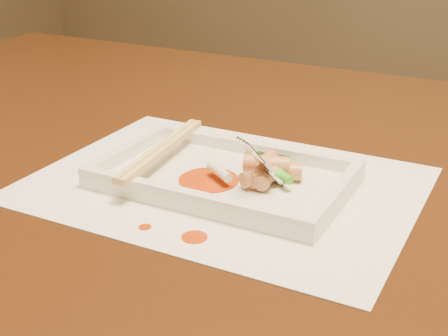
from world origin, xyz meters
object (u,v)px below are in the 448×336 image
at_px(table, 204,218).
at_px(placemat, 224,184).
at_px(chopstick_a, 158,148).
at_px(fork, 295,115).
at_px(plate_base, 224,180).

relative_size(table, placemat, 3.50).
height_order(chopstick_a, fork, fork).
xyz_separation_m(table, plate_base, (0.08, -0.09, 0.11)).
relative_size(chopstick_a, fork, 1.35).
distance_m(plate_base, chopstick_a, 0.08).
bearing_deg(fork, placemat, -165.58).
xyz_separation_m(table, chopstick_a, (-0.01, -0.09, 0.13)).
height_order(placemat, chopstick_a, chopstick_a).
relative_size(table, plate_base, 5.38).
height_order(table, fork, fork).
xyz_separation_m(chopstick_a, fork, (0.15, 0.02, 0.06)).
relative_size(plate_base, chopstick_a, 1.37).
distance_m(placemat, chopstick_a, 0.09).
bearing_deg(plate_base, chopstick_a, 180.00).
bearing_deg(placemat, plate_base, 180.00).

